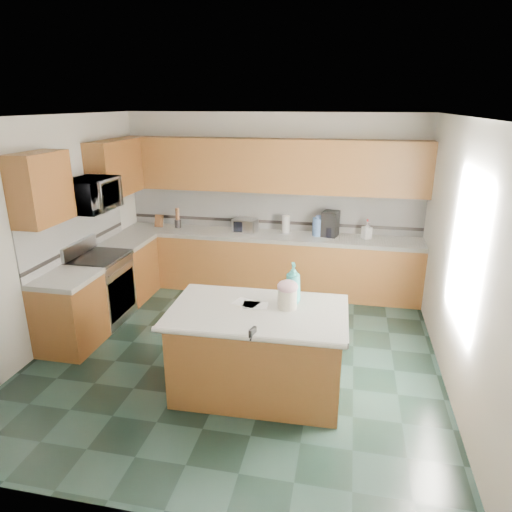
% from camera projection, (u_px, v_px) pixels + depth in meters
% --- Properties ---
extents(floor, '(4.60, 4.60, 0.00)m').
position_uv_depth(floor, '(238.00, 353.00, 5.42)').
color(floor, black).
rests_on(floor, ground).
extents(ceiling, '(4.60, 4.60, 0.00)m').
position_uv_depth(ceiling, '(234.00, 116.00, 4.55)').
color(ceiling, white).
rests_on(ceiling, ground).
extents(wall_back, '(4.60, 0.04, 2.70)m').
position_uv_depth(wall_back, '(272.00, 202.00, 7.14)').
color(wall_back, silver).
rests_on(wall_back, ground).
extents(wall_front, '(4.60, 0.04, 2.70)m').
position_uv_depth(wall_front, '(146.00, 354.00, 2.84)').
color(wall_front, silver).
rests_on(wall_front, ground).
extents(wall_left, '(0.04, 4.60, 2.70)m').
position_uv_depth(wall_left, '(47.00, 234.00, 5.43)').
color(wall_left, silver).
rests_on(wall_left, ground).
extents(wall_right, '(0.04, 4.60, 2.70)m').
position_uv_depth(wall_right, '(462.00, 259.00, 4.54)').
color(wall_right, silver).
rests_on(wall_right, ground).
extents(back_base_cab, '(4.60, 0.60, 0.86)m').
position_uv_depth(back_base_cab, '(268.00, 264.00, 7.14)').
color(back_base_cab, '#42220D').
rests_on(back_base_cab, ground).
extents(back_countertop, '(4.60, 0.64, 0.06)m').
position_uv_depth(back_countertop, '(268.00, 236.00, 6.99)').
color(back_countertop, silver).
rests_on(back_countertop, back_base_cab).
extents(back_upper_cab, '(4.60, 0.33, 0.78)m').
position_uv_depth(back_upper_cab, '(270.00, 166.00, 6.78)').
color(back_upper_cab, '#42220D').
rests_on(back_upper_cab, wall_back).
extents(back_backsplash, '(4.60, 0.02, 0.63)m').
position_uv_depth(back_backsplash, '(272.00, 210.00, 7.15)').
color(back_backsplash, silver).
rests_on(back_backsplash, back_countertop).
extents(back_accent_band, '(4.60, 0.01, 0.05)m').
position_uv_depth(back_accent_band, '(271.00, 222.00, 7.20)').
color(back_accent_band, black).
rests_on(back_accent_band, back_countertop).
extents(left_base_cab_rear, '(0.60, 0.82, 0.86)m').
position_uv_depth(left_base_cab_rear, '(129.00, 271.00, 6.86)').
color(left_base_cab_rear, '#42220D').
rests_on(left_base_cab_rear, ground).
extents(left_counter_rear, '(0.64, 0.82, 0.06)m').
position_uv_depth(left_counter_rear, '(126.00, 241.00, 6.71)').
color(left_counter_rear, silver).
rests_on(left_counter_rear, left_base_cab_rear).
extents(left_base_cab_front, '(0.60, 0.72, 0.86)m').
position_uv_depth(left_base_cab_front, '(70.00, 315.00, 5.44)').
color(left_base_cab_front, '#42220D').
rests_on(left_base_cab_front, ground).
extents(left_counter_front, '(0.64, 0.72, 0.06)m').
position_uv_depth(left_counter_front, '(65.00, 279.00, 5.29)').
color(left_counter_front, silver).
rests_on(left_counter_front, left_base_cab_front).
extents(left_backsplash, '(0.02, 2.30, 0.63)m').
position_uv_depth(left_backsplash, '(77.00, 231.00, 5.97)').
color(left_backsplash, silver).
rests_on(left_backsplash, wall_left).
extents(left_accent_band, '(0.01, 2.30, 0.05)m').
position_uv_depth(left_accent_band, '(79.00, 245.00, 6.03)').
color(left_accent_band, black).
rests_on(left_accent_band, wall_left).
extents(left_upper_cab_rear, '(0.33, 1.09, 0.78)m').
position_uv_depth(left_upper_cab_rear, '(115.00, 168.00, 6.53)').
color(left_upper_cab_rear, '#42220D').
rests_on(left_upper_cab_rear, wall_left).
extents(left_upper_cab_front, '(0.33, 0.72, 0.78)m').
position_uv_depth(left_upper_cab_front, '(41.00, 188.00, 4.98)').
color(left_upper_cab_front, '#42220D').
rests_on(left_upper_cab_front, wall_left).
extents(range_body, '(0.60, 0.76, 0.88)m').
position_uv_depth(range_body, '(102.00, 290.00, 6.13)').
color(range_body, '#B7B7BC').
rests_on(range_body, ground).
extents(range_oven_door, '(0.02, 0.68, 0.55)m').
position_uv_depth(range_oven_door, '(122.00, 294.00, 6.08)').
color(range_oven_door, black).
rests_on(range_oven_door, range_body).
extents(range_cooktop, '(0.62, 0.78, 0.04)m').
position_uv_depth(range_cooktop, '(98.00, 258.00, 5.98)').
color(range_cooktop, black).
rests_on(range_cooktop, range_body).
extents(range_handle, '(0.02, 0.66, 0.02)m').
position_uv_depth(range_handle, '(121.00, 268.00, 5.96)').
color(range_handle, '#B7B7BC').
rests_on(range_handle, range_body).
extents(range_backguard, '(0.06, 0.76, 0.18)m').
position_uv_depth(range_backguard, '(79.00, 248.00, 5.99)').
color(range_backguard, '#B7B7BC').
rests_on(range_backguard, range_body).
extents(microwave, '(0.50, 0.73, 0.41)m').
position_uv_depth(microwave, '(91.00, 195.00, 5.71)').
color(microwave, '#B7B7BC').
rests_on(microwave, wall_left).
extents(island_base, '(1.65, 0.97, 0.86)m').
position_uv_depth(island_base, '(258.00, 353.00, 4.60)').
color(island_base, '#42220D').
rests_on(island_base, ground).
extents(island_top, '(1.76, 1.08, 0.06)m').
position_uv_depth(island_top, '(258.00, 312.00, 4.45)').
color(island_top, silver).
rests_on(island_top, island_base).
extents(island_bullnose, '(1.73, 0.11, 0.06)m').
position_uv_depth(island_bullnose, '(246.00, 338.00, 3.97)').
color(island_bullnose, silver).
rests_on(island_bullnose, island_base).
extents(treat_jar, '(0.25, 0.25, 0.19)m').
position_uv_depth(treat_jar, '(287.00, 299.00, 4.45)').
color(treat_jar, beige).
rests_on(treat_jar, island_top).
extents(treat_jar_lid, '(0.21, 0.21, 0.13)m').
position_uv_depth(treat_jar_lid, '(288.00, 287.00, 4.40)').
color(treat_jar_lid, '#EBB0BE').
rests_on(treat_jar_lid, treat_jar).
extents(treat_jar_knob, '(0.07, 0.02, 0.02)m').
position_uv_depth(treat_jar_knob, '(288.00, 282.00, 4.39)').
color(treat_jar_knob, tan).
rests_on(treat_jar_knob, treat_jar_lid).
extents(treat_jar_knob_end_l, '(0.04, 0.04, 0.04)m').
position_uv_depth(treat_jar_knob_end_l, '(284.00, 282.00, 4.40)').
color(treat_jar_knob_end_l, tan).
rests_on(treat_jar_knob_end_l, treat_jar_lid).
extents(treat_jar_knob_end_r, '(0.04, 0.04, 0.04)m').
position_uv_depth(treat_jar_knob_end_r, '(291.00, 283.00, 4.38)').
color(treat_jar_knob_end_r, tan).
rests_on(treat_jar_knob_end_r, treat_jar_lid).
extents(soap_bottle_island, '(0.20, 0.20, 0.42)m').
position_uv_depth(soap_bottle_island, '(293.00, 283.00, 4.53)').
color(soap_bottle_island, '#3BB8B2').
rests_on(soap_bottle_island, island_top).
extents(paper_sheet_a, '(0.26, 0.21, 0.00)m').
position_uv_depth(paper_sheet_a, '(255.00, 305.00, 4.53)').
color(paper_sheet_a, white).
rests_on(paper_sheet_a, island_top).
extents(paper_sheet_b, '(0.29, 0.25, 0.00)m').
position_uv_depth(paper_sheet_b, '(246.00, 303.00, 4.59)').
color(paper_sheet_b, white).
rests_on(paper_sheet_b, island_top).
extents(clamp_body, '(0.05, 0.10, 0.09)m').
position_uv_depth(clamp_body, '(253.00, 333.00, 3.97)').
color(clamp_body, black).
rests_on(clamp_body, island_top).
extents(clamp_handle, '(0.02, 0.07, 0.02)m').
position_uv_depth(clamp_handle, '(251.00, 338.00, 3.92)').
color(clamp_handle, black).
rests_on(clamp_handle, island_top).
extents(knife_block, '(0.11, 0.15, 0.22)m').
position_uv_depth(knife_block, '(159.00, 221.00, 7.34)').
color(knife_block, '#472814').
rests_on(knife_block, back_countertop).
extents(utensil_crock, '(0.10, 0.10, 0.13)m').
position_uv_depth(utensil_crock, '(178.00, 224.00, 7.32)').
color(utensil_crock, black).
rests_on(utensil_crock, back_countertop).
extents(utensil_bundle, '(0.06, 0.06, 0.19)m').
position_uv_depth(utensil_bundle, '(177.00, 214.00, 7.27)').
color(utensil_bundle, '#472814').
rests_on(utensil_bundle, utensil_crock).
extents(toaster_oven, '(0.40, 0.31, 0.20)m').
position_uv_depth(toaster_oven, '(245.00, 225.00, 7.07)').
color(toaster_oven, '#B7B7BC').
rests_on(toaster_oven, back_countertop).
extents(toaster_oven_door, '(0.31, 0.01, 0.16)m').
position_uv_depth(toaster_oven_door, '(243.00, 227.00, 6.96)').
color(toaster_oven_door, black).
rests_on(toaster_oven_door, toaster_oven).
extents(paper_towel, '(0.12, 0.12, 0.27)m').
position_uv_depth(paper_towel, '(286.00, 225.00, 6.98)').
color(paper_towel, white).
rests_on(paper_towel, back_countertop).
extents(paper_towel_base, '(0.18, 0.18, 0.01)m').
position_uv_depth(paper_towel_base, '(286.00, 233.00, 7.02)').
color(paper_towel_base, '#B7B7BC').
rests_on(paper_towel_base, back_countertop).
extents(water_jug, '(0.17, 0.17, 0.27)m').
position_uv_depth(water_jug, '(318.00, 227.00, 6.85)').
color(water_jug, '#537AC1').
rests_on(water_jug, back_countertop).
extents(water_jug_neck, '(0.08, 0.08, 0.04)m').
position_uv_depth(water_jug_neck, '(318.00, 217.00, 6.80)').
color(water_jug_neck, '#537AC1').
rests_on(water_jug_neck, water_jug).
extents(coffee_maker, '(0.27, 0.29, 0.38)m').
position_uv_depth(coffee_maker, '(330.00, 224.00, 6.82)').
color(coffee_maker, black).
rests_on(coffee_maker, back_countertop).
extents(coffee_carafe, '(0.16, 0.16, 0.16)m').
position_uv_depth(coffee_carafe, '(330.00, 232.00, 6.80)').
color(coffee_carafe, black).
rests_on(coffee_carafe, back_countertop).
extents(soap_bottle_back, '(0.16, 0.16, 0.26)m').
position_uv_depth(soap_bottle_back, '(367.00, 230.00, 6.70)').
color(soap_bottle_back, white).
rests_on(soap_bottle_back, back_countertop).
extents(soap_back_cap, '(0.02, 0.02, 0.03)m').
position_uv_depth(soap_back_cap, '(368.00, 220.00, 6.66)').
color(soap_back_cap, red).
rests_on(soap_back_cap, soap_bottle_back).
extents(window_light_proxy, '(0.02, 1.40, 1.10)m').
position_uv_depth(window_light_proxy, '(465.00, 251.00, 4.32)').
color(window_light_proxy, white).
rests_on(window_light_proxy, wall_right).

